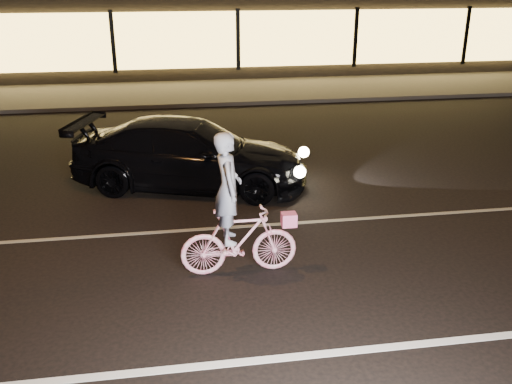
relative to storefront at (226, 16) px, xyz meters
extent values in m
plane|color=black|center=(0.00, -18.97, -2.15)|extent=(90.00, 90.00, 0.00)
cube|color=silver|center=(0.00, -20.47, -2.14)|extent=(60.00, 0.12, 0.01)
cube|color=gray|center=(0.00, -16.97, -2.14)|extent=(60.00, 0.10, 0.01)
cube|color=#383533|center=(0.00, -5.97, -2.09)|extent=(30.00, 4.00, 0.12)
cube|color=black|center=(0.00, 0.03, -0.15)|extent=(25.00, 8.00, 4.00)
cube|color=#FFC959|center=(0.00, -4.07, -0.55)|extent=(23.00, 0.15, 2.00)
cube|color=black|center=(-4.50, -4.15, -0.55)|extent=(0.15, 0.08, 2.20)
cube|color=black|center=(0.00, -4.15, -0.55)|extent=(0.15, 0.08, 2.20)
cube|color=black|center=(4.50, -4.15, -0.55)|extent=(0.15, 0.08, 2.20)
cube|color=black|center=(9.00, -4.15, -0.55)|extent=(0.15, 0.08, 2.20)
imported|color=#E83667|center=(-1.84, -18.48, -1.65)|extent=(1.64, 0.46, 0.99)
imported|color=white|center=(-1.98, -18.48, -0.86)|extent=(0.37, 0.56, 1.55)
cube|color=#E33D76|center=(-1.13, -18.48, -1.38)|extent=(0.21, 0.17, 0.19)
imported|color=black|center=(-2.33, -14.89, -1.49)|extent=(4.90, 3.09, 1.32)
sphere|color=#FFF2BF|center=(-0.07, -14.94, -1.54)|extent=(0.22, 0.22, 0.22)
sphere|color=#FFF2BF|center=(-0.42, -16.10, -1.54)|extent=(0.22, 0.22, 0.22)
camera|label=1|loc=(-2.72, -25.56, 1.87)|focal=40.00mm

